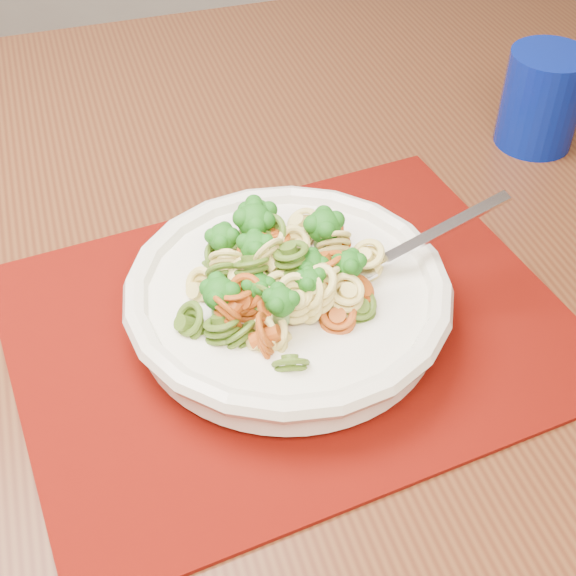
{
  "coord_description": "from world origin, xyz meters",
  "views": [
    {
      "loc": [
        0.08,
        -0.08,
        1.24
      ],
      "look_at": [
        0.07,
        0.38,
        0.81
      ],
      "focal_mm": 50.0,
      "sensor_mm": 36.0,
      "label": 1
    }
  ],
  "objects": [
    {
      "name": "fork",
      "position": [
        0.13,
        0.4,
        0.82
      ],
      "size": [
        0.18,
        0.09,
        0.08
      ],
      "primitive_type": null,
      "rotation": [
        0.0,
        -0.35,
        0.37
      ],
      "color": "silver",
      "rests_on": "pasta_bowl"
    },
    {
      "name": "pasta_broccoli_heap",
      "position": [
        0.07,
        0.38,
        0.82
      ],
      "size": [
        0.22,
        0.22,
        0.06
      ],
      "primitive_type": null,
      "color": "#D6C16A",
      "rests_on": "pasta_bowl"
    },
    {
      "name": "tumbler",
      "position": [
        0.33,
        0.67,
        0.82
      ],
      "size": [
        0.08,
        0.08,
        0.1
      ],
      "primitive_type": "cylinder",
      "color": "navy",
      "rests_on": "dining_table"
    },
    {
      "name": "placemat",
      "position": [
        0.08,
        0.38,
        0.77
      ],
      "size": [
        0.54,
        0.5,
        0.0
      ],
      "primitive_type": "cube",
      "rotation": [
        0.0,
        0.0,
        0.44
      ],
      "color": "#600C04",
      "rests_on": "dining_table"
    },
    {
      "name": "dining_table",
      "position": [
        0.03,
        0.49,
        0.68
      ],
      "size": [
        1.79,
        1.45,
        0.77
      ],
      "rotation": [
        0.0,
        0.0,
        0.33
      ],
      "color": "#512D17",
      "rests_on": "ground"
    },
    {
      "name": "pasta_bowl",
      "position": [
        0.07,
        0.38,
        0.8
      ],
      "size": [
        0.26,
        0.26,
        0.05
      ],
      "color": "silver",
      "rests_on": "placemat"
    }
  ]
}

